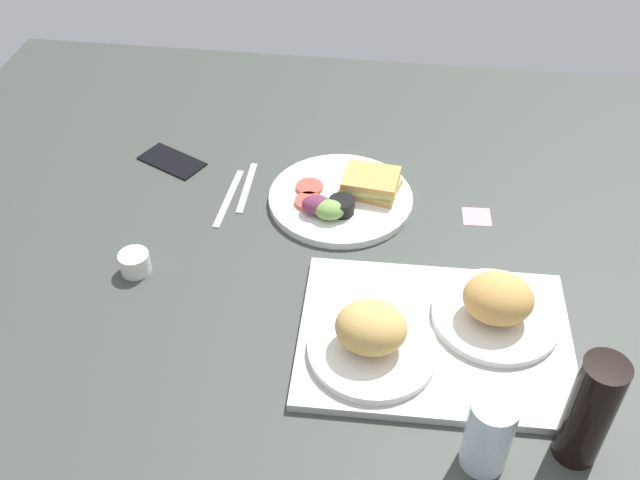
{
  "coord_description": "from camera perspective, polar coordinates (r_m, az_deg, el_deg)",
  "views": [
    {
      "loc": [
        -11.41,
        102.78,
        93.56
      ],
      "look_at": [
        2.0,
        3.0,
        4.0
      ],
      "focal_mm": 40.93,
      "sensor_mm": 36.0,
      "label": 1
    }
  ],
  "objects": [
    {
      "name": "bread_plate_far",
      "position": [
        1.17,
        4.07,
        -7.53
      ],
      "size": [
        21.11,
        21.11,
        9.27
      ],
      "color": "white",
      "rests_on": "serving_tray"
    },
    {
      "name": "serving_tray",
      "position": [
        1.24,
        8.95,
        -7.58
      ],
      "size": [
        45.86,
        34.18,
        1.6
      ],
      "primitive_type": "cube",
      "rotation": [
        0.0,
        0.0,
        0.03
      ],
      "color": "#B2B2AD",
      "rests_on": "ground_plane"
    },
    {
      "name": "cell_phone",
      "position": [
        1.64,
        -11.51,
        6.12
      ],
      "size": [
        16.1,
        12.92,
        0.8
      ],
      "primitive_type": "cube",
      "rotation": [
        0.0,
        0.0,
        -0.47
      ],
      "color": "black",
      "rests_on": "ground_plane"
    },
    {
      "name": "fork",
      "position": [
        1.54,
        -5.73,
        4.15
      ],
      "size": [
        1.72,
        17.02,
        0.5
      ],
      "primitive_type": "cube",
      "rotation": [
        0.0,
        0.0,
        1.59
      ],
      "color": "#B7B7BC",
      "rests_on": "ground_plane"
    },
    {
      "name": "drinking_glass",
      "position": [
        1.07,
        13.04,
        -14.56
      ],
      "size": [
        6.69,
        6.69,
        13.05
      ],
      "primitive_type": "cylinder",
      "color": "silver",
      "rests_on": "ground_plane"
    },
    {
      "name": "sticky_note",
      "position": [
        1.49,
        12.16,
        1.81
      ],
      "size": [
        5.9,
        5.9,
        0.12
      ],
      "primitive_type": "cube",
      "rotation": [
        0.0,
        0.0,
        0.05
      ],
      "color": "pink",
      "rests_on": "ground_plane"
    },
    {
      "name": "knife",
      "position": [
        1.52,
        -7.15,
        3.32
      ],
      "size": [
        2.32,
        19.05,
        0.5
      ],
      "primitive_type": "cube",
      "rotation": [
        0.0,
        0.0,
        1.52
      ],
      "color": "#B7B7BC",
      "rests_on": "ground_plane"
    },
    {
      "name": "espresso_cup",
      "position": [
        1.37,
        -14.28,
        -1.72
      ],
      "size": [
        5.6,
        5.6,
        4.0
      ],
      "primitive_type": "cylinder",
      "color": "silver",
      "rests_on": "ground_plane"
    },
    {
      "name": "ground_plane",
      "position": [
        1.4,
        0.97,
        -0.94
      ],
      "size": [
        190.0,
        150.0,
        3.0
      ],
      "primitive_type": "cube",
      "color": "#383D38"
    },
    {
      "name": "plate_with_salad",
      "position": [
        1.48,
        1.86,
        3.4
      ],
      "size": [
        29.43,
        29.43,
        5.4
      ],
      "color": "white",
      "rests_on": "ground_plane"
    },
    {
      "name": "soda_bottle",
      "position": [
        1.09,
        20.33,
        -12.46
      ],
      "size": [
        6.4,
        6.4,
        19.62
      ],
      "primitive_type": "cylinder",
      "color": "black",
      "rests_on": "ground_plane"
    },
    {
      "name": "bread_plate_near",
      "position": [
        1.25,
        13.68,
        -5.01
      ],
      "size": [
        21.55,
        21.55,
        9.36
      ],
      "color": "white",
      "rests_on": "serving_tray"
    }
  ]
}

